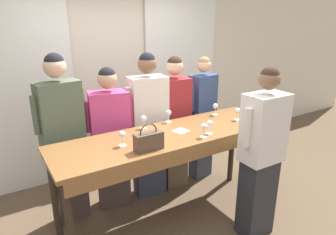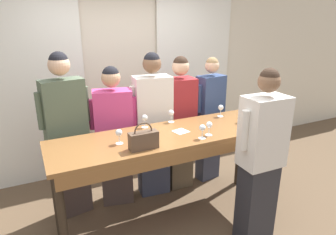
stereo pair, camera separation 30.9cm
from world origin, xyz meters
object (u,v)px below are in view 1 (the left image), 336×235
object	(u,v)px
wine_glass_back_left	(169,113)
guest_olive_jacket	(63,139)
wine_bottle	(254,113)
host_pouring	(261,155)
wine_glass_front_left	(210,124)
guest_striped_shirt	(174,122)
wine_glass_front_mid	(143,119)
wine_glass_center_mid	(204,127)
guest_navy_coat	(202,117)
wine_glass_center_left	(215,107)
guest_pink_top	(111,139)
handbag	(149,141)
wine_glass_center_right	(238,111)
tasting_bar	(173,146)
guest_cream_sweater	(149,126)
wine_glass_front_right	(122,135)

from	to	relation	value
wine_glass_back_left	guest_olive_jacket	xyz separation A→B (m)	(-1.11, 0.30, -0.17)
wine_bottle	host_pouring	bearing A→B (deg)	-126.82
wine_glass_front_left	host_pouring	world-z (taller)	host_pouring
guest_olive_jacket	guest_striped_shirt	bearing A→B (deg)	-0.00
wine_glass_front_mid	wine_glass_center_mid	size ratio (longest dim) A/B	1.00
guest_navy_coat	wine_bottle	bearing A→B (deg)	-86.58
wine_glass_center_left	guest_striped_shirt	distance (m)	0.57
guest_pink_top	handbag	bearing A→B (deg)	-87.26
wine_glass_center_right	wine_glass_back_left	world-z (taller)	same
guest_pink_top	guest_navy_coat	size ratio (longest dim) A/B	0.99
tasting_bar	wine_glass_center_mid	size ratio (longest dim) A/B	17.09
wine_bottle	wine_glass_center_right	bearing A→B (deg)	107.15
guest_olive_jacket	guest_navy_coat	xyz separation A→B (m)	(1.84, -0.00, -0.09)
wine_bottle	handbag	size ratio (longest dim) A/B	1.23
guest_olive_jacket	guest_striped_shirt	xyz separation A→B (m)	(1.38, -0.00, -0.08)
wine_glass_back_left	guest_olive_jacket	world-z (taller)	guest_olive_jacket
handbag	guest_cream_sweater	xyz separation A→B (m)	(0.45, 0.84, -0.21)
handbag	tasting_bar	bearing A→B (deg)	26.81
guest_olive_jacket	host_pouring	bearing A→B (deg)	-38.51
guest_cream_sweater	wine_glass_center_right	bearing A→B (deg)	-38.73
wine_glass_front_mid	guest_navy_coat	xyz separation A→B (m)	(1.06, 0.33, -0.26)
tasting_bar	guest_cream_sweater	size ratio (longest dim) A/B	1.37
wine_glass_front_mid	guest_pink_top	size ratio (longest dim) A/B	0.09
guest_cream_sweater	wine_glass_center_left	bearing A→B (deg)	-27.55
host_pouring	guest_navy_coat	bearing A→B (deg)	78.48
wine_bottle	guest_pink_top	bearing A→B (deg)	148.20
guest_striped_shirt	wine_glass_center_left	bearing A→B (deg)	-47.23
wine_glass_back_left	guest_pink_top	world-z (taller)	guest_pink_top
wine_glass_front_left	host_pouring	bearing A→B (deg)	-54.64
wine_glass_front_right	guest_pink_top	world-z (taller)	guest_pink_top
wine_glass_front_right	guest_pink_top	xyz separation A→B (m)	(0.13, 0.64, -0.29)
wine_bottle	wine_glass_center_left	bearing A→B (deg)	108.28
handbag	wine_bottle	bearing A→B (deg)	-0.30
guest_cream_sweater	wine_glass_front_right	bearing A→B (deg)	-133.99
wine_bottle	wine_glass_front_right	size ratio (longest dim) A/B	2.26
guest_olive_jacket	handbag	bearing A→B (deg)	-56.31
guest_olive_jacket	host_pouring	xyz separation A→B (m)	(1.58, -1.26, -0.08)
wine_glass_front_left	guest_striped_shirt	distance (m)	0.87
tasting_bar	wine_bottle	world-z (taller)	wine_bottle
guest_cream_sweater	wine_bottle	bearing A→B (deg)	-43.98
tasting_bar	guest_olive_jacket	xyz separation A→B (m)	(-0.95, 0.64, 0.06)
wine_glass_front_left	guest_navy_coat	bearing A→B (deg)	55.67
tasting_bar	wine_glass_front_mid	size ratio (longest dim) A/B	17.09
wine_glass_front_right	wine_glass_center_mid	distance (m)	0.81
guest_pink_top	host_pouring	xyz separation A→B (m)	(1.06, -1.26, 0.04)
handbag	guest_striped_shirt	size ratio (longest dim) A/B	0.15
wine_glass_front_left	wine_glass_front_right	distance (m)	0.90
handbag	guest_olive_jacket	bearing A→B (deg)	123.69
wine_glass_center_mid	host_pouring	bearing A→B (deg)	-43.25
guest_olive_jacket	guest_cream_sweater	bearing A→B (deg)	-0.00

